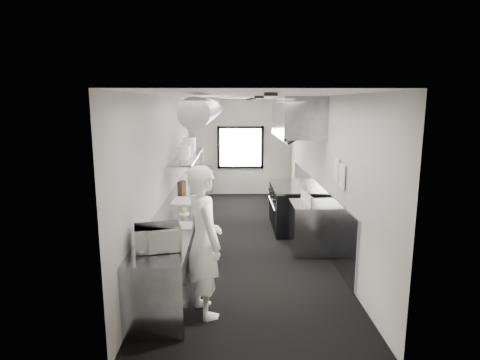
{
  "coord_description": "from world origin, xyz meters",
  "views": [
    {
      "loc": [
        -0.24,
        -7.58,
        2.67
      ],
      "look_at": [
        -0.1,
        -0.2,
        1.24
      ],
      "focal_mm": 29.65,
      "sensor_mm": 36.0,
      "label": 1
    }
  ],
  "objects_px": {
    "small_plate": "(184,214)",
    "plate_stack_c": "(189,146)",
    "range": "(291,207)",
    "bottle_station": "(309,227)",
    "pass_shelf": "(189,156)",
    "plate_stack_d": "(191,144)",
    "far_work_table": "(200,185)",
    "deli_tub_b": "(155,237)",
    "microwave": "(158,238)",
    "exhaust_hood": "(297,117)",
    "prep_counter": "(184,225)",
    "line_cook": "(204,241)",
    "squeeze_bottle_a": "(311,203)",
    "squeeze_bottle_c": "(305,198)",
    "squeeze_bottle_d": "(306,196)",
    "plate_stack_b": "(187,149)",
    "squeeze_bottle_e": "(303,195)",
    "squeeze_bottle_b": "(308,200)",
    "cutting_board": "(185,201)",
    "knife_block": "(182,187)",
    "plate_stack_a": "(184,153)",
    "deli_tub_a": "(156,233)"
  },
  "relations": [
    {
      "from": "exhaust_hood",
      "to": "deli_tub_a",
      "type": "distance_m",
      "value": 4.2
    },
    {
      "from": "pass_shelf",
      "to": "squeeze_bottle_a",
      "type": "xyz_separation_m",
      "value": [
        2.29,
        -2.01,
        -0.54
      ]
    },
    {
      "from": "plate_stack_a",
      "to": "plate_stack_c",
      "type": "xyz_separation_m",
      "value": [
        -0.02,
        1.04,
        0.04
      ]
    },
    {
      "from": "knife_block",
      "to": "plate_stack_d",
      "type": "xyz_separation_m",
      "value": [
        0.07,
        1.4,
        0.72
      ]
    },
    {
      "from": "range",
      "to": "bottle_station",
      "type": "distance_m",
      "value": 1.4
    },
    {
      "from": "prep_counter",
      "to": "squeeze_bottle_e",
      "type": "distance_m",
      "value": 2.29
    },
    {
      "from": "pass_shelf",
      "to": "squeeze_bottle_d",
      "type": "height_order",
      "value": "pass_shelf"
    },
    {
      "from": "range",
      "to": "pass_shelf",
      "type": "bearing_deg",
      "value": 172.33
    },
    {
      "from": "far_work_table",
      "to": "plate_stack_c",
      "type": "height_order",
      "value": "plate_stack_c"
    },
    {
      "from": "line_cook",
      "to": "squeeze_bottle_e",
      "type": "relative_size",
      "value": 10.42
    },
    {
      "from": "cutting_board",
      "to": "plate_stack_a",
      "type": "relative_size",
      "value": 2.25
    },
    {
      "from": "range",
      "to": "prep_counter",
      "type": "bearing_deg",
      "value": -151.26
    },
    {
      "from": "plate_stack_b",
      "to": "squeeze_bottle_e",
      "type": "height_order",
      "value": "plate_stack_b"
    },
    {
      "from": "small_plate",
      "to": "deli_tub_b",
      "type": "bearing_deg",
      "value": -100.79
    },
    {
      "from": "bottle_station",
      "to": "squeeze_bottle_d",
      "type": "relative_size",
      "value": 4.61
    },
    {
      "from": "range",
      "to": "bottle_station",
      "type": "height_order",
      "value": "range"
    },
    {
      "from": "microwave",
      "to": "plate_stack_b",
      "type": "xyz_separation_m",
      "value": [
        -0.01,
        3.56,
        0.68
      ]
    },
    {
      "from": "small_plate",
      "to": "squeeze_bottle_b",
      "type": "distance_m",
      "value": 2.19
    },
    {
      "from": "squeeze_bottle_a",
      "to": "squeeze_bottle_e",
      "type": "distance_m",
      "value": 0.62
    },
    {
      "from": "range",
      "to": "squeeze_bottle_b",
      "type": "relative_size",
      "value": 8.33
    },
    {
      "from": "small_plate",
      "to": "plate_stack_a",
      "type": "distance_m",
      "value": 1.79
    },
    {
      "from": "bottle_station",
      "to": "knife_block",
      "type": "distance_m",
      "value": 2.65
    },
    {
      "from": "squeeze_bottle_c",
      "to": "squeeze_bottle_a",
      "type": "bearing_deg",
      "value": -85.35
    },
    {
      "from": "prep_counter",
      "to": "plate_stack_d",
      "type": "xyz_separation_m",
      "value": [
        -0.04,
        2.14,
        1.29
      ]
    },
    {
      "from": "microwave",
      "to": "squeeze_bottle_b",
      "type": "xyz_separation_m",
      "value": [
        2.26,
        2.11,
        -0.06
      ]
    },
    {
      "from": "line_cook",
      "to": "cutting_board",
      "type": "distance_m",
      "value": 2.4
    },
    {
      "from": "far_work_table",
      "to": "deli_tub_b",
      "type": "bearing_deg",
      "value": -91.13
    },
    {
      "from": "far_work_table",
      "to": "plate_stack_c",
      "type": "xyz_separation_m",
      "value": [
        -0.06,
        -1.93,
        1.29
      ]
    },
    {
      "from": "pass_shelf",
      "to": "deli_tub_a",
      "type": "bearing_deg",
      "value": -91.35
    },
    {
      "from": "pass_shelf",
      "to": "small_plate",
      "type": "xyz_separation_m",
      "value": [
        0.16,
        -2.37,
        -0.63
      ]
    },
    {
      "from": "exhaust_hood",
      "to": "small_plate",
      "type": "xyz_separation_m",
      "value": [
        -2.13,
        -2.07,
        -1.48
      ]
    },
    {
      "from": "small_plate",
      "to": "range",
      "type": "bearing_deg",
      "value": 45.03
    },
    {
      "from": "exhaust_hood",
      "to": "far_work_table",
      "type": "distance_m",
      "value": 3.88
    },
    {
      "from": "range",
      "to": "plate_stack_c",
      "type": "height_order",
      "value": "plate_stack_c"
    },
    {
      "from": "prep_counter",
      "to": "pass_shelf",
      "type": "height_order",
      "value": "pass_shelf"
    },
    {
      "from": "bottle_station",
      "to": "deli_tub_b",
      "type": "xyz_separation_m",
      "value": [
        -2.41,
        -1.9,
        0.5
      ]
    },
    {
      "from": "squeeze_bottle_b",
      "to": "cutting_board",
      "type": "bearing_deg",
      "value": 171.37
    },
    {
      "from": "pass_shelf",
      "to": "range",
      "type": "distance_m",
      "value": 2.49
    },
    {
      "from": "squeeze_bottle_a",
      "to": "squeeze_bottle_e",
      "type": "xyz_separation_m",
      "value": [
        -0.03,
        0.62,
        -0.0
      ]
    },
    {
      "from": "squeeze_bottle_a",
      "to": "range",
      "type": "bearing_deg",
      "value": 92.14
    },
    {
      "from": "small_plate",
      "to": "plate_stack_c",
      "type": "bearing_deg",
      "value": 94.03
    },
    {
      "from": "microwave",
      "to": "deli_tub_b",
      "type": "distance_m",
      "value": 0.37
    },
    {
      "from": "far_work_table",
      "to": "squeeze_bottle_d",
      "type": "bearing_deg",
      "value": -58.96
    },
    {
      "from": "deli_tub_b",
      "to": "plate_stack_d",
      "type": "height_order",
      "value": "plate_stack_d"
    },
    {
      "from": "bottle_station",
      "to": "plate_stack_b",
      "type": "height_order",
      "value": "plate_stack_b"
    },
    {
      "from": "plate_stack_d",
      "to": "exhaust_hood",
      "type": "bearing_deg",
      "value": -22.37
    },
    {
      "from": "far_work_table",
      "to": "small_plate",
      "type": "height_order",
      "value": "small_plate"
    },
    {
      "from": "exhaust_hood",
      "to": "plate_stack_d",
      "type": "xyz_separation_m",
      "value": [
        -2.29,
        0.94,
        -0.66
      ]
    },
    {
      "from": "line_cook",
      "to": "squeeze_bottle_a",
      "type": "xyz_separation_m",
      "value": [
        1.7,
        1.83,
        0.03
      ]
    },
    {
      "from": "pass_shelf",
      "to": "plate_stack_d",
      "type": "xyz_separation_m",
      "value": [
        -0.0,
        0.64,
        0.2
      ]
    }
  ]
}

